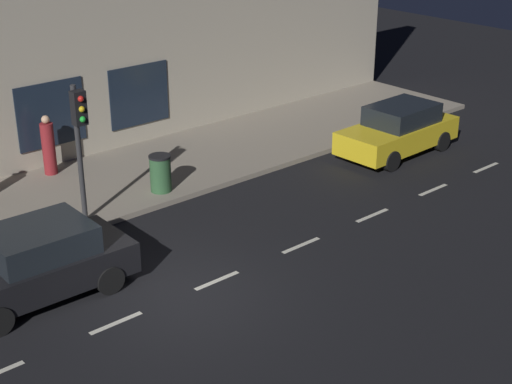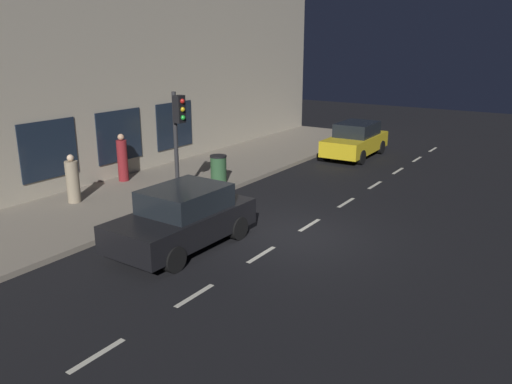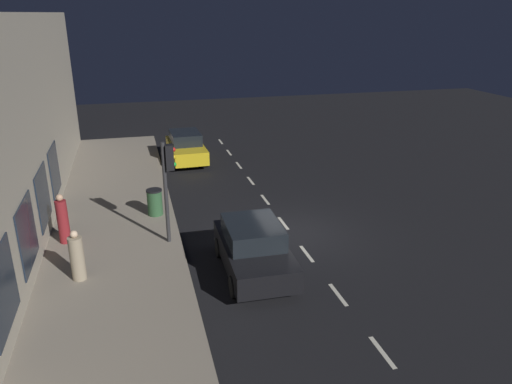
% 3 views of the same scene
% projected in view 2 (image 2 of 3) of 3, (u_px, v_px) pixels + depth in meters
% --- Properties ---
extents(ground_plane, '(60.00, 60.00, 0.00)m').
position_uv_depth(ground_plane, '(293.00, 235.00, 14.28)').
color(ground_plane, black).
extents(sidewalk, '(4.50, 32.00, 0.15)m').
position_uv_depth(sidewalk, '(134.00, 196.00, 17.58)').
color(sidewalk, gray).
rests_on(sidewalk, ground).
extents(building_facade, '(0.65, 32.00, 7.64)m').
position_uv_depth(building_facade, '(75.00, 82.00, 17.87)').
color(building_facade, '#B2A893').
rests_on(building_facade, ground).
extents(lane_centre_line, '(0.12, 27.20, 0.01)m').
position_uv_depth(lane_centre_line, '(310.00, 225.00, 15.08)').
color(lane_centre_line, beige).
rests_on(lane_centre_line, ground).
extents(traffic_light, '(0.48, 0.32, 3.54)m').
position_uv_depth(traffic_light, '(178.00, 127.00, 16.00)').
color(traffic_light, '#2D2D30').
rests_on(traffic_light, sidewalk).
extents(parked_car_1, '(1.93, 4.21, 1.58)m').
position_uv_depth(parked_car_1, '(356.00, 140.00, 23.67)').
color(parked_car_1, gold).
rests_on(parked_car_1, ground).
extents(parked_car_2, '(2.04, 4.07, 1.58)m').
position_uv_depth(parked_car_2, '(183.00, 218.00, 13.33)').
color(parked_car_2, black).
rests_on(parked_car_2, ground).
extents(pedestrian_0, '(0.45, 0.45, 1.58)m').
position_uv_depth(pedestrian_0, '(73.00, 181.00, 16.55)').
color(pedestrian_0, gray).
rests_on(pedestrian_0, sidewalk).
extents(pedestrian_1, '(0.53, 0.53, 1.77)m').
position_uv_depth(pedestrian_1, '(122.00, 159.00, 19.05)').
color(pedestrian_1, maroon).
rests_on(pedestrian_1, sidewalk).
extents(trash_bin, '(0.61, 0.61, 1.04)m').
position_uv_depth(trash_bin, '(218.00, 169.00, 18.81)').
color(trash_bin, '#2D5633').
rests_on(trash_bin, sidewalk).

